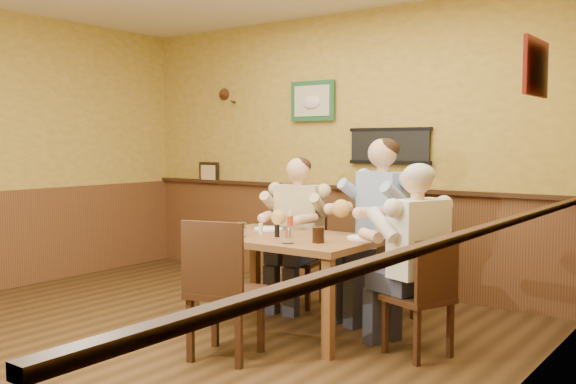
{
  "coord_description": "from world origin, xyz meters",
  "views": [
    {
      "loc": [
        3.62,
        -3.17,
        1.47
      ],
      "look_at": [
        0.71,
        0.79,
        1.1
      ],
      "focal_mm": 40.0,
      "sensor_mm": 36.0,
      "label": 1
    }
  ],
  "objects_px": {
    "chair_back_right": "(384,262)",
    "diner_blue_polo": "(384,238)",
    "cola_tumbler": "(318,235)",
    "hot_sauce_bottle": "(290,226)",
    "diner_white_elder": "(418,270)",
    "chair_back_left": "(299,259)",
    "dining_table": "(287,247)",
    "chair_near_side": "(226,288)",
    "salt_shaker": "(261,229)",
    "water_glass_left": "(242,229)",
    "pepper_shaker": "(277,231)",
    "chair_right_end": "(418,296)",
    "diner_tan_shirt": "(299,239)",
    "water_glass_mid": "(288,235)"
  },
  "relations": [
    {
      "from": "chair_back_right",
      "to": "chair_right_end",
      "type": "xyz_separation_m",
      "value": [
        0.65,
        -0.74,
        -0.06
      ]
    },
    {
      "from": "pepper_shaker",
      "to": "chair_back_right",
      "type": "bearing_deg",
      "value": 62.32
    },
    {
      "from": "diner_tan_shirt",
      "to": "salt_shaker",
      "type": "relative_size",
      "value": 14.19
    },
    {
      "from": "water_glass_mid",
      "to": "cola_tumbler",
      "type": "relative_size",
      "value": 1.11
    },
    {
      "from": "water_glass_mid",
      "to": "diner_white_elder",
      "type": "bearing_deg",
      "value": 21.91
    },
    {
      "from": "diner_white_elder",
      "to": "hot_sauce_bottle",
      "type": "xyz_separation_m",
      "value": [
        -1.01,
        -0.11,
        0.24
      ]
    },
    {
      "from": "diner_tan_shirt",
      "to": "water_glass_left",
      "type": "bearing_deg",
      "value": -93.34
    },
    {
      "from": "cola_tumbler",
      "to": "hot_sauce_bottle",
      "type": "bearing_deg",
      "value": 165.73
    },
    {
      "from": "chair_right_end",
      "to": "pepper_shaker",
      "type": "bearing_deg",
      "value": -62.03
    },
    {
      "from": "chair_right_end",
      "to": "chair_back_right",
      "type": "bearing_deg",
      "value": -117.97
    },
    {
      "from": "chair_back_right",
      "to": "hot_sauce_bottle",
      "type": "height_order",
      "value": "chair_back_right"
    },
    {
      "from": "chair_back_left",
      "to": "diner_white_elder",
      "type": "height_order",
      "value": "diner_white_elder"
    },
    {
      "from": "dining_table",
      "to": "diner_blue_polo",
      "type": "relative_size",
      "value": 1.03
    },
    {
      "from": "diner_blue_polo",
      "to": "salt_shaker",
      "type": "distance_m",
      "value": 1.07
    },
    {
      "from": "diner_blue_polo",
      "to": "hot_sauce_bottle",
      "type": "bearing_deg",
      "value": -92.61
    },
    {
      "from": "water_glass_left",
      "to": "cola_tumbler",
      "type": "xyz_separation_m",
      "value": [
        0.66,
        0.09,
        0.0
      ]
    },
    {
      "from": "dining_table",
      "to": "chair_right_end",
      "type": "distance_m",
      "value": 1.12
    },
    {
      "from": "chair_back_left",
      "to": "water_glass_mid",
      "type": "bearing_deg",
      "value": -68.89
    },
    {
      "from": "chair_back_left",
      "to": "cola_tumbler",
      "type": "bearing_deg",
      "value": -57.73
    },
    {
      "from": "chair_back_right",
      "to": "diner_blue_polo",
      "type": "distance_m",
      "value": 0.2
    },
    {
      "from": "chair_near_side",
      "to": "water_glass_left",
      "type": "bearing_deg",
      "value": -75.02
    },
    {
      "from": "cola_tumbler",
      "to": "pepper_shaker",
      "type": "relative_size",
      "value": 1.21
    },
    {
      "from": "diner_tan_shirt",
      "to": "water_glass_mid",
      "type": "relative_size",
      "value": 9.41
    },
    {
      "from": "water_glass_mid",
      "to": "cola_tumbler",
      "type": "distance_m",
      "value": 0.23
    },
    {
      "from": "chair_back_right",
      "to": "hot_sauce_bottle",
      "type": "distance_m",
      "value": 0.99
    },
    {
      "from": "dining_table",
      "to": "chair_near_side",
      "type": "bearing_deg",
      "value": -86.07
    },
    {
      "from": "diner_blue_polo",
      "to": "chair_right_end",
      "type": "bearing_deg",
      "value": -27.97
    },
    {
      "from": "chair_back_right",
      "to": "chair_near_side",
      "type": "distance_m",
      "value": 1.6
    },
    {
      "from": "cola_tumbler",
      "to": "salt_shaker",
      "type": "xyz_separation_m",
      "value": [
        -0.62,
        0.1,
        -0.02
      ]
    },
    {
      "from": "dining_table",
      "to": "diner_tan_shirt",
      "type": "height_order",
      "value": "diner_tan_shirt"
    },
    {
      "from": "chair_near_side",
      "to": "cola_tumbler",
      "type": "distance_m",
      "value": 0.78
    },
    {
      "from": "chair_back_right",
      "to": "diner_blue_polo",
      "type": "xyz_separation_m",
      "value": [
        0.0,
        0.0,
        0.2
      ]
    },
    {
      "from": "water_glass_mid",
      "to": "salt_shaker",
      "type": "distance_m",
      "value": 0.53
    },
    {
      "from": "chair_back_left",
      "to": "pepper_shaker",
      "type": "height_order",
      "value": "chair_back_left"
    },
    {
      "from": "chair_right_end",
      "to": "chair_near_side",
      "type": "bearing_deg",
      "value": -31.45
    },
    {
      "from": "cola_tumbler",
      "to": "salt_shaker",
      "type": "distance_m",
      "value": 0.63
    },
    {
      "from": "chair_back_left",
      "to": "pepper_shaker",
      "type": "relative_size",
      "value": 8.88
    },
    {
      "from": "chair_right_end",
      "to": "salt_shaker",
      "type": "distance_m",
      "value": 1.38
    },
    {
      "from": "pepper_shaker",
      "to": "salt_shaker",
      "type": "bearing_deg",
      "value": 164.85
    },
    {
      "from": "salt_shaker",
      "to": "chair_near_side",
      "type": "bearing_deg",
      "value": -69.0
    },
    {
      "from": "water_glass_mid",
      "to": "dining_table",
      "type": "bearing_deg",
      "value": 127.69
    },
    {
      "from": "dining_table",
      "to": "salt_shaker",
      "type": "height_order",
      "value": "salt_shaker"
    },
    {
      "from": "water_glass_left",
      "to": "pepper_shaker",
      "type": "bearing_deg",
      "value": 29.72
    },
    {
      "from": "diner_blue_polo",
      "to": "cola_tumbler",
      "type": "bearing_deg",
      "value": -72.52
    },
    {
      "from": "chair_back_left",
      "to": "hot_sauce_bottle",
      "type": "distance_m",
      "value": 0.98
    },
    {
      "from": "dining_table",
      "to": "hot_sauce_bottle",
      "type": "height_order",
      "value": "hot_sauce_bottle"
    },
    {
      "from": "water_glass_mid",
      "to": "salt_shaker",
      "type": "height_order",
      "value": "water_glass_mid"
    },
    {
      "from": "chair_back_right",
      "to": "hot_sauce_bottle",
      "type": "bearing_deg",
      "value": -92.61
    },
    {
      "from": "diner_white_elder",
      "to": "chair_back_left",
      "type": "bearing_deg",
      "value": -93.29
    },
    {
      "from": "chair_back_left",
      "to": "chair_right_end",
      "type": "xyz_separation_m",
      "value": [
        1.47,
        -0.65,
        -0.0
      ]
    }
  ]
}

